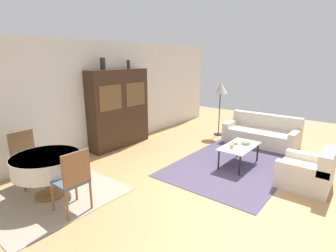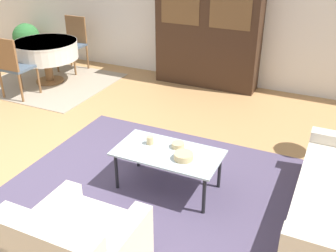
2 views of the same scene
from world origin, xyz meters
name	(u,v)px [view 2 (image 2 of 2)]	position (x,y,z in m)	size (l,w,h in m)	color
ground_plane	(50,174)	(0.00, 0.00, 0.00)	(14.00, 14.00, 0.00)	tan
wall_back	(179,0)	(0.00, 3.63, 1.35)	(10.00, 0.06, 2.70)	silver
area_rug	(163,181)	(1.23, 0.41, 0.01)	(3.07, 2.19, 0.01)	#4C425B
dining_rug	(50,82)	(-1.89, 2.27, 0.01)	(2.09, 1.89, 0.01)	gray
armchair	(76,251)	(1.19, -1.06, 0.28)	(0.86, 0.86, 0.76)	beige
coffee_table	(168,155)	(1.33, 0.32, 0.41)	(1.10, 0.59, 0.44)	black
display_cabinet	(208,27)	(0.64, 3.38, 1.01)	(1.75, 0.41, 2.01)	#382316
dining_table	(46,50)	(-1.91, 2.29, 0.58)	(1.09, 1.09, 0.73)	brown
dining_chair_near	(13,64)	(-1.91, 1.52, 0.57)	(0.44, 0.44, 0.99)	brown
dining_chair_far	(73,40)	(-1.91, 3.06, 0.57)	(0.44, 0.44, 0.99)	brown
cup	(150,140)	(1.09, 0.39, 0.49)	(0.08, 0.08, 0.09)	tan
bowl	(184,156)	(1.53, 0.27, 0.48)	(0.19, 0.19, 0.07)	tan
bowl_small	(178,145)	(1.39, 0.45, 0.48)	(0.14, 0.14, 0.05)	tan
potted_plant	(27,40)	(-3.14, 3.13, 0.43)	(0.54, 0.54, 0.75)	#93664C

